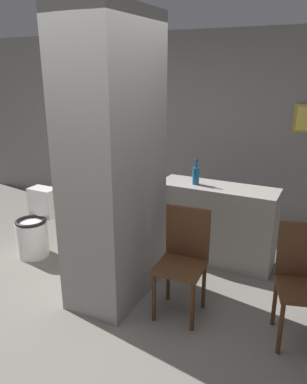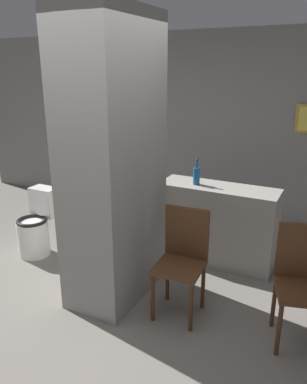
{
  "view_description": "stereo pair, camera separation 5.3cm",
  "coord_description": "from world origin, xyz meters",
  "px_view_note": "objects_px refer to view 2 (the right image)",
  "views": [
    {
      "loc": [
        1.8,
        -2.27,
        2.12
      ],
      "look_at": [
        0.23,
        0.89,
        0.95
      ],
      "focal_mm": 35.0,
      "sensor_mm": 36.0,
      "label": 1
    },
    {
      "loc": [
        1.85,
        -2.25,
        2.12
      ],
      "look_at": [
        0.23,
        0.89,
        0.95
      ],
      "focal_mm": 35.0,
      "sensor_mm": 36.0,
      "label": 2
    }
  ],
  "objects_px": {
    "toilet": "(37,227)",
    "chair_by_doorway": "(302,279)",
    "bottle_tall": "(197,175)",
    "bicycle": "(130,215)",
    "chair_near_pillar": "(182,257)"
  },
  "relations": [
    {
      "from": "bicycle",
      "to": "toilet",
      "type": "bearing_deg",
      "value": -135.72
    },
    {
      "from": "toilet",
      "to": "bottle_tall",
      "type": "xyz_separation_m",
      "value": [
        1.71,
        0.75,
        0.68
      ]
    },
    {
      "from": "bicycle",
      "to": "chair_near_pillar",
      "type": "bearing_deg",
      "value": -42.09
    },
    {
      "from": "chair_by_doorway",
      "to": "bottle_tall",
      "type": "distance_m",
      "value": 1.62
    },
    {
      "from": "toilet",
      "to": "bicycle",
      "type": "relative_size",
      "value": 0.48
    },
    {
      "from": "toilet",
      "to": "bottle_tall",
      "type": "bearing_deg",
      "value": 23.57
    },
    {
      "from": "toilet",
      "to": "chair_by_doorway",
      "type": "distance_m",
      "value": 2.98
    },
    {
      "from": "bicycle",
      "to": "bottle_tall",
      "type": "relative_size",
      "value": 5.48
    },
    {
      "from": "chair_by_doorway",
      "to": "bicycle",
      "type": "bearing_deg",
      "value": 139.7
    },
    {
      "from": "toilet",
      "to": "bottle_tall",
      "type": "relative_size",
      "value": 2.61
    },
    {
      "from": "toilet",
      "to": "bicycle",
      "type": "height_order",
      "value": "toilet"
    },
    {
      "from": "chair_near_pillar",
      "to": "bicycle",
      "type": "bearing_deg",
      "value": 134.38
    },
    {
      "from": "chair_near_pillar",
      "to": "toilet",
      "type": "bearing_deg",
      "value": 169.14
    },
    {
      "from": "chair_near_pillar",
      "to": "bottle_tall",
      "type": "relative_size",
      "value": 3.28
    },
    {
      "from": "bicycle",
      "to": "bottle_tall",
      "type": "height_order",
      "value": "bottle_tall"
    }
  ]
}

